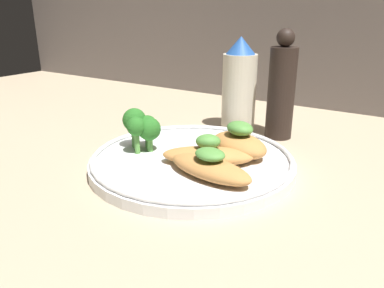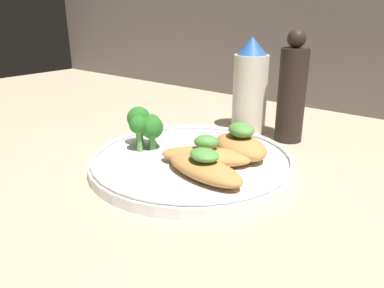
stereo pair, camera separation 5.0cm
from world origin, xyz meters
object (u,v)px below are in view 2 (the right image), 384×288
(broccoli_bunch, at_px, (145,124))
(sauce_bottle, at_px, (250,88))
(pepper_grinder, at_px, (292,92))
(plate, at_px, (192,161))

(broccoli_bunch, distance_m, sauce_bottle, 0.21)
(sauce_bottle, bearing_deg, pepper_grinder, 0.00)
(pepper_grinder, bearing_deg, plate, -105.38)
(plate, relative_size, pepper_grinder, 1.57)
(sauce_bottle, xyz_separation_m, pepper_grinder, (0.08, 0.00, 0.00))
(plate, distance_m, pepper_grinder, 0.21)
(plate, bearing_deg, pepper_grinder, 74.62)
(broccoli_bunch, bearing_deg, sauce_bottle, 74.94)
(sauce_bottle, height_order, pepper_grinder, pepper_grinder)
(plate, xyz_separation_m, pepper_grinder, (0.05, 0.19, 0.07))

